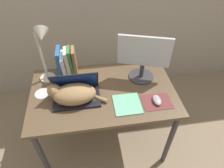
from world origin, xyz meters
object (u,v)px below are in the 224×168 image
at_px(external_monitor, 144,57).
at_px(laptop, 76,93).
at_px(cat, 72,94).
at_px(notepad, 127,104).
at_px(book_row, 66,63).
at_px(cd_disc, 42,93).
at_px(computer_mouse, 157,100).
at_px(desk_lamp, 42,45).

bearing_deg(external_monitor, laptop, -164.60).
xyz_separation_m(cat, notepad, (0.40, -0.10, -0.07)).
xyz_separation_m(laptop, notepad, (0.38, -0.14, -0.04)).
distance_m(cat, book_row, 0.35).
bearing_deg(book_row, cat, -82.47).
relative_size(laptop, cd_disc, 3.00).
xyz_separation_m(laptop, book_row, (-0.07, 0.30, 0.07)).
xyz_separation_m(cat, computer_mouse, (0.63, -0.11, -0.06)).
bearing_deg(desk_lamp, book_row, 28.28).
distance_m(book_row, cd_disc, 0.33).
height_order(cat, computer_mouse, cat).
bearing_deg(laptop, desk_lamp, 132.53).
bearing_deg(computer_mouse, external_monitor, 98.82).
relative_size(desk_lamp, notepad, 2.43).
bearing_deg(desk_lamp, external_monitor, -5.39).
relative_size(laptop, computer_mouse, 3.35).
xyz_separation_m(notepad, cd_disc, (-0.65, 0.21, -0.00)).
height_order(cat, book_row, book_row).
bearing_deg(cat, book_row, 97.53).
xyz_separation_m(desk_lamp, notepad, (0.59, -0.37, -0.34)).
relative_size(computer_mouse, desk_lamp, 0.21).
bearing_deg(cd_disc, external_monitor, 5.48).
bearing_deg(book_row, notepad, -44.67).
height_order(laptop, computer_mouse, laptop).
distance_m(cat, external_monitor, 0.63).
relative_size(laptop, cat, 0.80).
bearing_deg(laptop, book_row, 103.16).
bearing_deg(external_monitor, book_row, 166.91).
bearing_deg(cat, cd_disc, 155.66).
bearing_deg(book_row, cd_disc, -131.99).
xyz_separation_m(book_row, cd_disc, (-0.20, -0.23, -0.12)).
xyz_separation_m(book_row, desk_lamp, (-0.14, -0.07, 0.23)).
height_order(laptop, notepad, laptop).
distance_m(external_monitor, book_row, 0.66).
bearing_deg(desk_lamp, cat, -55.46).
bearing_deg(external_monitor, desk_lamp, 174.61).
bearing_deg(computer_mouse, laptop, 166.47).
relative_size(computer_mouse, book_row, 0.43).
relative_size(external_monitor, cd_disc, 3.41).
xyz_separation_m(external_monitor, notepad, (-0.18, -0.30, -0.21)).
relative_size(external_monitor, desk_lamp, 0.80).
xyz_separation_m(cat, book_row, (-0.04, 0.34, 0.04)).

